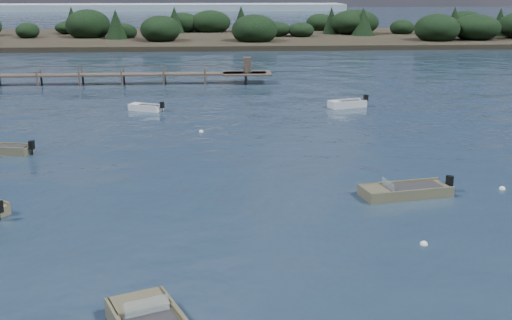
{
  "coord_description": "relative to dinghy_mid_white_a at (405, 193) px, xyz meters",
  "views": [
    {
      "loc": [
        0.42,
        -19.14,
        10.22
      ],
      "look_at": [
        2.64,
        14.0,
        1.0
      ],
      "focal_mm": 45.0,
      "sensor_mm": 36.0,
      "label": 1
    }
  ],
  "objects": [
    {
      "name": "ground",
      "position": [
        -9.82,
        49.52,
        -0.15
      ],
      "size": [
        400.0,
        400.0,
        0.0
      ],
      "primitive_type": "plane",
      "color": "#162333",
      "rests_on": "ground"
    },
    {
      "name": "dinghy_mid_white_a",
      "position": [
        0.0,
        0.0,
        0.0
      ],
      "size": [
        4.88,
        2.49,
        1.12
      ],
      "color": "#6C6648",
      "rests_on": "ground"
    },
    {
      "name": "tender_far_grey_b",
      "position": [
        1.91,
        23.33,
        0.03
      ],
      "size": [
        3.6,
        2.13,
        1.21
      ],
      "color": "silver",
      "rests_on": "ground"
    },
    {
      "name": "tender_far_grey",
      "position": [
        -22.3,
        9.63,
        0.01
      ],
      "size": [
        3.52,
        1.84,
        1.11
      ],
      "color": "#6C6648",
      "rests_on": "ground"
    },
    {
      "name": "tender_far_white",
      "position": [
        -15.01,
        23.01,
        0.0
      ],
      "size": [
        3.05,
        2.14,
        1.05
      ],
      "color": "white",
      "rests_on": "ground"
    },
    {
      "name": "buoy_b",
      "position": [
        -1.03,
        -6.11,
        -0.15
      ],
      "size": [
        0.32,
        0.32,
        0.32
      ],
      "primitive_type": "sphere",
      "color": "white",
      "rests_on": "ground"
    },
    {
      "name": "buoy_e",
      "position": [
        -10.32,
        14.78,
        -0.15
      ],
      "size": [
        0.32,
        0.32,
        0.32
      ],
      "primitive_type": "sphere",
      "color": "white",
      "rests_on": "ground"
    },
    {
      "name": "buoy_extra_a",
      "position": [
        5.27,
        0.67,
        -0.15
      ],
      "size": [
        0.32,
        0.32,
        0.32
      ],
      "primitive_type": "sphere",
      "color": "white",
      "rests_on": "ground"
    },
    {
      "name": "far_headland",
      "position": [
        15.18,
        89.52,
        1.82
      ],
      "size": [
        190.0,
        40.0,
        5.8
      ],
      "color": "black",
      "rests_on": "ground"
    }
  ]
}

